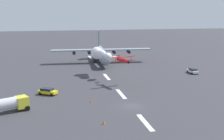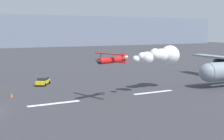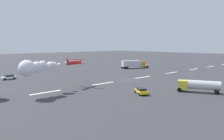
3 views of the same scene
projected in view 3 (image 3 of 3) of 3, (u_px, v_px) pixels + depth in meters
name	position (u px, v px, depth m)	size (l,w,h in m)	color
ground_plane	(125.00, 80.00, 72.23)	(440.00, 440.00, 0.00)	#38383D
runway_stripe_1	(211.00, 67.00, 115.05)	(8.00, 0.90, 0.01)	white
runway_stripe_2	(193.00, 69.00, 102.82)	(8.00, 0.90, 0.01)	white
runway_stripe_3	(172.00, 73.00, 90.58)	(8.00, 0.90, 0.01)	white
runway_stripe_4	(143.00, 77.00, 78.35)	(8.00, 0.90, 0.01)	white
runway_stripe_5	(103.00, 83.00, 66.12)	(8.00, 0.90, 0.01)	white
runway_stripe_6	(46.00, 92.00, 53.88)	(8.00, 0.90, 0.01)	white
stunt_biplane_red	(38.00, 67.00, 50.84)	(19.86, 9.66, 3.62)	red
semi_truck_orange	(134.00, 64.00, 107.14)	(13.54, 6.76, 3.70)	silver
fuel_tanker_truck	(198.00, 85.00, 53.80)	(6.50, 9.65, 2.90)	yellow
followme_car_yellow	(9.00, 77.00, 73.43)	(4.35, 2.15, 1.52)	white
airport_staff_sedan	(141.00, 91.00, 52.00)	(3.84, 4.64, 1.52)	yellow
traffic_cone_near	(159.00, 79.00, 72.65)	(0.44, 0.44, 0.75)	orange
traffic_cone_far	(134.00, 84.00, 63.81)	(0.44, 0.44, 0.75)	orange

